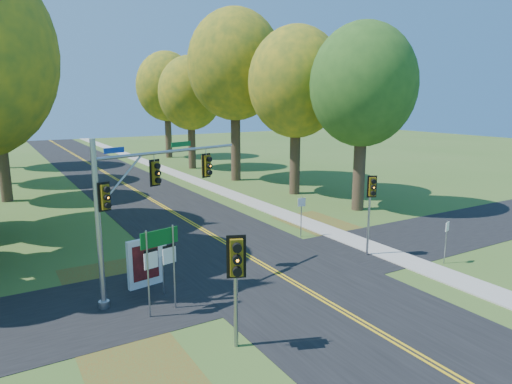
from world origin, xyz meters
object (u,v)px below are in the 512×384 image
info_kiosk (145,263)px  traffic_mast (139,195)px  east_signal_pole (371,196)px  route_sign_cluster (160,253)px

info_kiosk → traffic_mast: bearing=-123.6°
traffic_mast → info_kiosk: 3.12m
east_signal_pole → info_kiosk: 11.01m
east_signal_pole → info_kiosk: bearing=-166.4°
route_sign_cluster → info_kiosk: 2.93m
traffic_mast → route_sign_cluster: traffic_mast is taller
traffic_mast → info_kiosk: size_ratio=3.24×
traffic_mast → east_signal_pole: bearing=-24.1°
traffic_mast → route_sign_cluster: 2.64m
east_signal_pole → info_kiosk: size_ratio=1.97×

